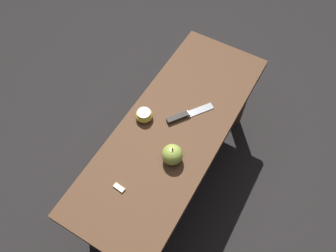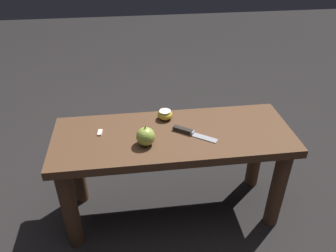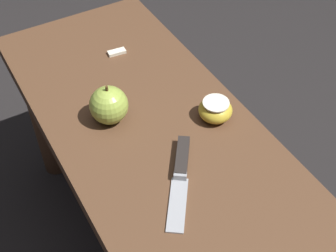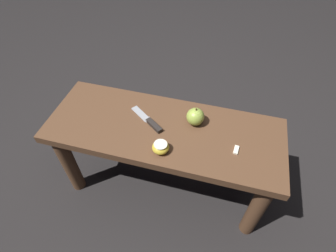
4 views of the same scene
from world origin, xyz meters
TOP-DOWN VIEW (x-y plane):
  - ground_plane at (0.00, 0.00)m, footprint 8.00×8.00m
  - wooden_bench at (0.00, 0.00)m, footprint 1.10×0.41m
  - knife at (0.07, -0.01)m, footprint 0.19×0.15m
  - apple_whole at (-0.13, -0.07)m, footprint 0.08×0.08m
  - apple_cut at (-0.02, 0.13)m, footprint 0.07×0.07m
  - apple_slice_near_knife at (-0.33, 0.04)m, footprint 0.02×0.05m

SIDE VIEW (x-z plane):
  - ground_plane at x=0.00m, z-range 0.00..0.00m
  - wooden_bench at x=0.00m, z-range 0.14..0.64m
  - apple_slice_near_knife at x=-0.33m, z-range 0.50..0.51m
  - knife at x=0.07m, z-range 0.50..0.52m
  - apple_cut at x=-0.02m, z-range 0.50..0.55m
  - apple_whole at x=-0.13m, z-range 0.49..0.59m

